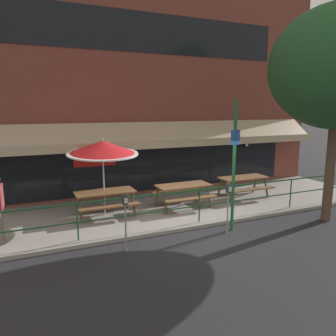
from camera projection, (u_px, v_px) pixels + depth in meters
ground_plane at (204, 228)px, 9.32m from camera, size 120.00×120.00×0.00m
patio_deck at (175, 207)px, 11.11m from camera, size 15.00×4.00×0.10m
restaurant_building at (150, 84)px, 12.35m from camera, size 15.00×1.60×8.57m
patio_railing at (200, 198)px, 9.44m from camera, size 13.84×0.04×0.97m
picnic_table_left at (105, 196)px, 10.01m from camera, size 1.80×1.42×0.76m
picnic_table_centre at (183, 189)px, 10.84m from camera, size 1.80×1.42×0.76m
picnic_table_right at (243, 181)px, 12.04m from camera, size 1.80×1.42×0.76m
patio_umbrella_left at (103, 148)px, 9.86m from camera, size 2.14×2.14×2.38m
parking_meter_near at (125, 204)px, 7.66m from camera, size 0.15×0.16×1.42m
parking_meter_far at (228, 193)px, 8.71m from camera, size 0.15×0.16×1.42m
street_sign_pole at (234, 165)px, 8.82m from camera, size 0.28×0.09×3.62m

